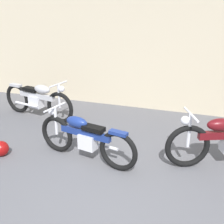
% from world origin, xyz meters
% --- Properties ---
extents(ground_plane, '(40.00, 40.00, 0.00)m').
position_xyz_m(ground_plane, '(0.00, 0.00, 0.00)').
color(ground_plane, '#56565B').
extents(building_wall, '(18.00, 0.30, 3.53)m').
position_xyz_m(building_wall, '(0.00, 4.03, 1.76)').
color(building_wall, beige).
rests_on(building_wall, ground_plane).
extents(helmet, '(0.27, 0.27, 0.27)m').
position_xyz_m(helmet, '(-2.13, 0.64, 0.14)').
color(helmet, maroon).
rests_on(helmet, ground_plane).
extents(motorcycle_blue, '(1.94, 0.63, 0.88)m').
position_xyz_m(motorcycle_blue, '(-0.65, 1.00, 0.42)').
color(motorcycle_blue, black).
rests_on(motorcycle_blue, ground_plane).
extents(motorcycle_silver, '(2.05, 0.65, 0.93)m').
position_xyz_m(motorcycle_silver, '(-2.50, 2.45, 0.45)').
color(motorcycle_silver, black).
rests_on(motorcycle_silver, ground_plane).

